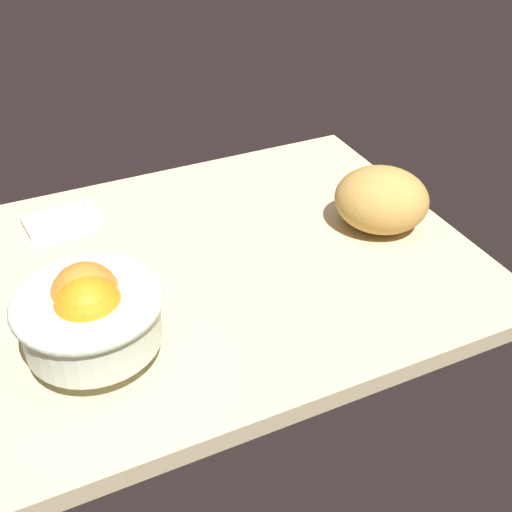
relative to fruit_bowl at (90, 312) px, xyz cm
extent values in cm
cube|color=#CAB98A|center=(-23.81, -12.69, -8.65)|extent=(77.10, 63.83, 3.00)
cylinder|color=silver|center=(0.03, 0.35, -5.71)|extent=(9.23, 9.23, 2.88)
cylinder|color=silver|center=(0.03, 0.35, -1.01)|extent=(17.48, 17.48, 6.52)
torus|color=silver|center=(0.03, 0.35, 2.25)|extent=(19.08, 19.08, 1.60)
sphere|color=orange|center=(-0.17, -2.26, 0.89)|extent=(8.98, 8.98, 8.98)
sphere|color=orange|center=(0.03, 0.35, 0.86)|extent=(8.80, 8.80, 8.80)
sphere|color=orange|center=(0.03, 0.35, 0.68)|extent=(7.78, 7.78, 7.78)
sphere|color=orange|center=(0.03, 0.35, 0.84)|extent=(8.71, 8.71, 8.71)
ellipsoid|color=#B28741|center=(-50.73, -10.02, -1.74)|extent=(20.78, 20.52, 10.82)
cube|color=silver|center=(-1.71, -33.56, -6.36)|extent=(12.85, 8.31, 1.59)
camera|label=1|loc=(6.29, 63.79, 53.04)|focal=44.63mm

